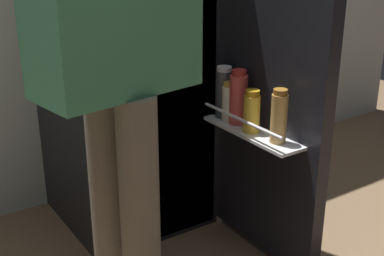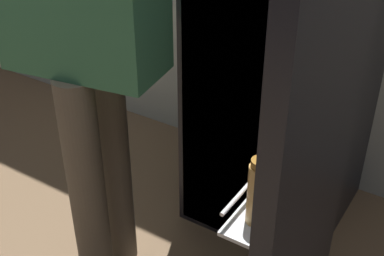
# 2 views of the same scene
# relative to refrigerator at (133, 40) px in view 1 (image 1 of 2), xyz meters

# --- Properties ---
(refrigerator) EXTENTS (0.65, 1.18, 1.67)m
(refrigerator) POSITION_rel_refrigerator_xyz_m (0.00, 0.00, 0.00)
(refrigerator) COLOR black
(refrigerator) RESTS_ON ground_plane
(person) EXTENTS (0.64, 0.73, 1.68)m
(person) POSITION_rel_refrigerator_xyz_m (-0.37, -0.63, 0.18)
(person) COLOR #665B4C
(person) RESTS_ON ground_plane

